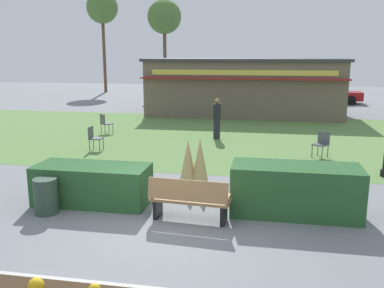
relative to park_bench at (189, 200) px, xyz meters
The scene contains 19 objects.
ground_plane 0.88m from the park_bench, 139.43° to the right, with size 80.00×80.00×0.00m, color slate.
lawn_patch 9.46m from the park_bench, 93.39° to the left, with size 36.00×12.00×0.01m, color #5B8442.
park_bench is the anchor object (origin of this frame).
hedge_left 2.55m from the park_bench, 164.66° to the left, with size 2.68×1.10×0.92m, color #28562B.
hedge_right 2.36m from the park_bench, 20.15° to the left, with size 2.78×1.10×1.11m, color #28562B.
ornamental_grass_behind_left 2.09m from the park_bench, 101.50° to the left, with size 0.54×0.54×1.33m, color tan.
ornamental_grass_behind_right 2.18m from the park_bench, 33.44° to the left, with size 0.62×0.62×1.12m, color tan.
ornamental_grass_behind_center 2.06m from the park_bench, 92.97° to the left, with size 0.53×0.53×1.38m, color tan.
trash_bin 3.21m from the park_bench, behind, with size 0.52×0.52×0.80m, color #2D4233.
food_kiosk 16.45m from the park_bench, 89.44° to the left, with size 11.16×5.11×3.23m.
cafe_chair_west 10.57m from the park_bench, 121.46° to the left, with size 0.62×0.62×0.89m.
cafe_chair_east 7.51m from the park_bench, 128.56° to the left, with size 0.46×0.46×0.89m.
cafe_chair_center 7.19m from the park_bench, 61.50° to the left, with size 0.61×0.61×0.89m.
person_strolling 8.80m from the park_bench, 93.23° to the left, with size 0.34×0.34×1.69m.
parked_car_west_slot 23.53m from the park_bench, 100.23° to the left, with size 4.22×2.10×1.20m.
parked_car_center_slot 23.17m from the park_bench, 87.82° to the left, with size 4.27×2.19×1.20m.
parked_car_east_slot 23.93m from the park_bench, 75.46° to the left, with size 4.32×2.28×1.20m.
tree_left_bg 32.29m from the park_bench, 115.02° to the left, with size 2.80×2.80×8.94m.
tree_right_bg 28.10m from the park_bench, 105.00° to the left, with size 2.80×2.80×7.90m.
Camera 1 is at (2.10, -7.65, 3.48)m, focal length 38.77 mm.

